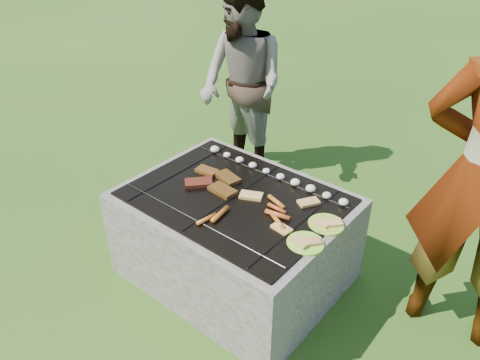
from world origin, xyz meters
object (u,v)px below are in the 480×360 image
at_px(fire_pit, 235,239).
at_px(plate_near, 305,243).
at_px(plate_far, 327,224).
at_px(bystander, 242,86).

distance_m(fire_pit, plate_near, 0.66).
bearing_deg(plate_far, bystander, 146.00).
bearing_deg(fire_pit, bystander, 127.49).
bearing_deg(plate_near, plate_far, 89.26).
relative_size(plate_far, plate_near, 0.95).
relative_size(fire_pit, bystander, 0.80).
relative_size(fire_pit, plate_near, 5.13).
bearing_deg(bystander, fire_pit, -36.99).
bearing_deg(plate_near, fire_pit, 170.03).
bearing_deg(plate_near, bystander, 140.23).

